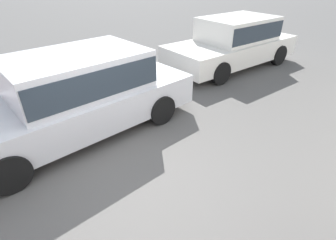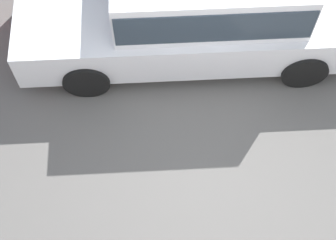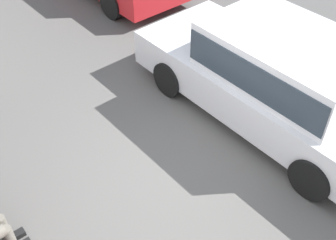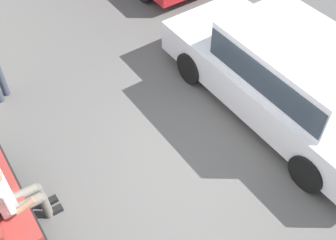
{
  "view_description": "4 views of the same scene",
  "coord_description": "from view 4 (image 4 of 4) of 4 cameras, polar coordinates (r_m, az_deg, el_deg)",
  "views": [
    {
      "loc": [
        1.52,
        2.6,
        2.82
      ],
      "look_at": [
        -0.25,
        0.52,
        1.2
      ],
      "focal_mm": 28.0,
      "sensor_mm": 36.0,
      "label": 1
    },
    {
      "loc": [
        0.45,
        2.6,
        5.92
      ],
      "look_at": [
        0.4,
        -0.03,
        0.89
      ],
      "focal_mm": 55.0,
      "sensor_mm": 36.0,
      "label": 2
    },
    {
      "loc": [
        -2.97,
        2.6,
        4.51
      ],
      "look_at": [
        0.06,
        0.16,
        0.98
      ],
      "focal_mm": 45.0,
      "sensor_mm": 36.0,
      "label": 3
    },
    {
      "loc": [
        -3.23,
        2.6,
        5.35
      ],
      "look_at": [
        0.17,
        0.37,
        0.85
      ],
      "focal_mm": 45.0,
      "sensor_mm": 36.0,
      "label": 4
    }
  ],
  "objects": [
    {
      "name": "person_on_phone",
      "position": [
        5.85,
        -20.34,
        -9.5
      ],
      "size": [
        0.73,
        0.74,
        1.32
      ],
      "color": "#6B665B",
      "rests_on": "ground_plane"
    },
    {
      "name": "ground_plane",
      "position": [
        6.76,
        3.4,
        -4.47
      ],
      "size": [
        60.0,
        60.0,
        0.0
      ],
      "primitive_type": "plane",
      "color": "#565451"
    },
    {
      "name": "parked_car_mid",
      "position": [
        7.11,
        16.14,
        6.05
      ],
      "size": [
        4.61,
        1.99,
        1.51
      ],
      "color": "silver",
      "rests_on": "ground_plane"
    }
  ]
}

